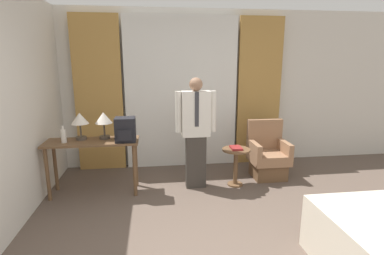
{
  "coord_description": "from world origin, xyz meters",
  "views": [
    {
      "loc": [
        -0.5,
        -2.08,
        1.87
      ],
      "look_at": [
        0.03,
        1.92,
        0.94
      ],
      "focal_mm": 28.0,
      "sensor_mm": 36.0,
      "label": 1
    }
  ],
  "objects": [
    {
      "name": "curtain_sheer_center",
      "position": [
        0.0,
        3.04,
        1.29
      ],
      "size": [
        1.92,
        0.06,
        2.58
      ],
      "color": "white",
      "rests_on": "ground_plane"
    },
    {
      "name": "table_lamp_left",
      "position": [
        -1.5,
        2.13,
        1.05
      ],
      "size": [
        0.24,
        0.24,
        0.38
      ],
      "color": "#4C4238",
      "rests_on": "desk"
    },
    {
      "name": "curtain_drape_left",
      "position": [
        -1.38,
        3.04,
        1.29
      ],
      "size": [
        0.77,
        0.06,
        2.58
      ],
      "color": "#B28442",
      "rests_on": "ground_plane"
    },
    {
      "name": "table_lamp_right",
      "position": [
        -1.18,
        2.13,
        1.05
      ],
      "size": [
        0.24,
        0.24,
        0.38
      ],
      "color": "#4C4238",
      "rests_on": "desk"
    },
    {
      "name": "backpack",
      "position": [
        -0.88,
        1.96,
        0.93
      ],
      "size": [
        0.27,
        0.26,
        0.33
      ],
      "color": "black",
      "rests_on": "desk"
    },
    {
      "name": "bottle_near_edge",
      "position": [
        -1.7,
        2.0,
        0.87
      ],
      "size": [
        0.07,
        0.07,
        0.23
      ],
      "color": "silver",
      "rests_on": "desk"
    },
    {
      "name": "wall_back",
      "position": [
        0.0,
        3.17,
        1.35
      ],
      "size": [
        10.0,
        0.06,
        2.7
      ],
      "color": "silver",
      "rests_on": "ground_plane"
    },
    {
      "name": "desk",
      "position": [
        -1.34,
        2.04,
        0.64
      ],
      "size": [
        1.26,
        0.46,
        0.77
      ],
      "color": "brown",
      "rests_on": "ground_plane"
    },
    {
      "name": "person",
      "position": [
        0.11,
        2.07,
        0.88
      ],
      "size": [
        0.58,
        0.2,
        1.62
      ],
      "color": "#38332D",
      "rests_on": "ground_plane"
    },
    {
      "name": "side_table",
      "position": [
        0.71,
        2.04,
        0.39
      ],
      "size": [
        0.41,
        0.41,
        0.57
      ],
      "color": "brown",
      "rests_on": "ground_plane"
    },
    {
      "name": "curtain_drape_right",
      "position": [
        1.38,
        3.04,
        1.29
      ],
      "size": [
        0.77,
        0.06,
        2.58
      ],
      "color": "#B28442",
      "rests_on": "ground_plane"
    },
    {
      "name": "armchair",
      "position": [
        1.31,
        2.31,
        0.34
      ],
      "size": [
        0.58,
        0.55,
        0.91
      ],
      "color": "brown",
      "rests_on": "ground_plane"
    },
    {
      "name": "book",
      "position": [
        0.71,
        2.04,
        0.59
      ],
      "size": [
        0.15,
        0.22,
        0.03
      ],
      "color": "maroon",
      "rests_on": "side_table"
    }
  ]
}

